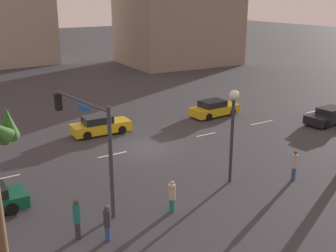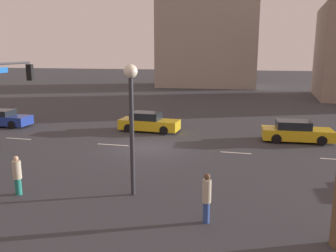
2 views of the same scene
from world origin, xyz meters
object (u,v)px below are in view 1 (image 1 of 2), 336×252
at_px(car_1, 214,109).
at_px(car_4, 100,125).
at_px(car_3, 329,116).
at_px(pedestrian_0, 172,196).
at_px(building_0, 177,24).
at_px(traffic_signal, 89,132).
at_px(pedestrian_2, 107,222).
at_px(streetlamp, 233,118).
at_px(pedestrian_1, 294,164).
at_px(pedestrian_3, 77,218).

xyz_separation_m(car_1, car_4, (10.63, -0.69, 0.02)).
relative_size(car_3, pedestrian_0, 2.64).
relative_size(car_4, building_0, 0.28).
xyz_separation_m(car_1, building_0, (-13.61, -26.90, 5.39)).
relative_size(pedestrian_0, building_0, 0.10).
height_order(car_4, building_0, building_0).
xyz_separation_m(car_3, building_0, (-6.86, -33.83, 5.42)).
distance_m(car_1, traffic_signal, 18.30).
bearing_deg(traffic_signal, pedestrian_2, 78.11).
distance_m(car_1, car_4, 10.66).
height_order(traffic_signal, streetlamp, traffic_signal).
height_order(car_1, pedestrian_1, pedestrian_1).
distance_m(car_1, pedestrian_2, 20.79).
bearing_deg(building_0, pedestrian_0, 59.87).
bearing_deg(streetlamp, car_3, -163.12).
height_order(pedestrian_3, building_0, building_0).
xyz_separation_m(pedestrian_2, pedestrian_3, (1.06, -0.85, 0.12)).
xyz_separation_m(car_4, pedestrian_3, (6.57, 12.93, 0.37)).
height_order(pedestrian_2, pedestrian_3, pedestrian_3).
relative_size(pedestrian_0, pedestrian_2, 0.98).
xyz_separation_m(car_3, pedestrian_3, (23.96, 5.31, 0.42)).
distance_m(car_3, car_4, 18.99).
xyz_separation_m(car_3, pedestrian_1, (11.12, 6.15, 0.35)).
bearing_deg(building_0, traffic_signal, 54.73).
relative_size(car_3, streetlamp, 0.82).
xyz_separation_m(streetlamp, pedestrian_1, (-3.33, 1.76, -2.90)).
bearing_deg(pedestrian_2, traffic_signal, -101.89).
xyz_separation_m(traffic_signal, pedestrian_2, (0.78, 3.69, -2.93)).
bearing_deg(pedestrian_3, car_1, -144.56).
xyz_separation_m(pedestrian_3, building_0, (-30.82, -39.15, 5.01)).
bearing_deg(streetlamp, car_1, -124.20).
bearing_deg(car_4, car_3, 156.35).
relative_size(car_4, streetlamp, 0.85).
distance_m(traffic_signal, pedestrian_0, 5.19).
relative_size(streetlamp, pedestrian_3, 2.80).
height_order(car_3, streetlamp, streetlamp).
xyz_separation_m(pedestrian_2, building_0, (-29.76, -40.00, 5.13)).
bearing_deg(pedestrian_0, traffic_signal, -45.64).
distance_m(car_3, pedestrian_2, 23.72).
bearing_deg(car_3, pedestrian_0, 16.08).
distance_m(car_1, pedestrian_0, 17.57).
bearing_deg(building_0, pedestrian_3, 55.11).
xyz_separation_m(streetlamp, pedestrian_3, (9.52, 0.93, -2.83)).
bearing_deg(traffic_signal, pedestrian_1, 161.55).
bearing_deg(building_0, pedestrian_2, 56.68).
bearing_deg(car_1, traffic_signal, 31.47).
bearing_deg(pedestrian_1, car_1, -108.43).
height_order(traffic_signal, building_0, building_0).
bearing_deg(car_3, car_4, -23.65).
distance_m(traffic_signal, building_0, 46.51).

